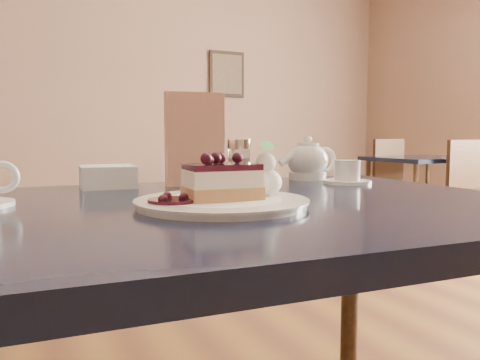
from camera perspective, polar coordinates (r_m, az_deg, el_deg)
name	(u,v)px	position (r m, az deg, el deg)	size (l,w,h in m)	color
main_table	(213,246)	(0.83, -3.37, -8.05)	(1.22, 0.85, 0.74)	black
dessert_plate	(222,203)	(0.77, -2.23, -2.82)	(0.28, 0.28, 0.01)	white
cheesecake_slice	(222,182)	(0.76, -2.24, -0.22)	(0.12, 0.09, 0.06)	tan
whipped_cream	(265,182)	(0.81, 3.12, -0.25)	(0.06, 0.06, 0.05)	white
berry_sauce	(173,201)	(0.74, -8.21, -2.50)	(0.08, 0.08, 0.01)	black
tea_set	(315,164)	(1.23, 9.16, 1.92)	(0.19, 0.24, 0.10)	white
menu_card	(195,139)	(1.10, -5.52, 4.97)	(0.14, 0.03, 0.22)	beige
sugar_shaker	(239,160)	(1.15, -0.15, 2.39)	(0.06, 0.06, 0.11)	white
napkin_stack	(108,176)	(1.10, -15.83, 0.42)	(0.12, 0.12, 0.05)	white
bg_table_far_right	(420,223)	(4.56, 21.14, -4.94)	(0.91, 1.61, 1.07)	black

